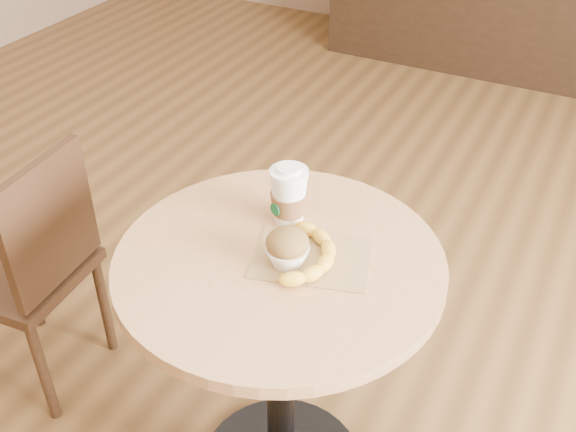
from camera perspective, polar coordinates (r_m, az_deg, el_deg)
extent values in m
cylinder|color=black|center=(1.68, -0.65, -13.47)|extent=(0.07, 0.07, 0.72)
cylinder|color=tan|center=(1.42, -0.74, -3.94)|extent=(0.70, 0.70, 0.03)
cube|color=#362113|center=(2.08, -21.73, -4.47)|extent=(0.37, 0.37, 0.03)
cylinder|color=#362113|center=(2.36, -21.13, -5.06)|extent=(0.03, 0.03, 0.39)
cylinder|color=#362113|center=(2.20, -15.32, -7.14)|extent=(0.03, 0.03, 0.39)
cylinder|color=#362113|center=(2.05, -20.05, -12.15)|extent=(0.03, 0.03, 0.39)
cube|color=#362113|center=(1.86, -19.60, -0.64)|extent=(0.06, 0.33, 0.36)
cube|color=olive|center=(1.41, 2.05, -3.56)|extent=(0.28, 0.24, 0.00)
cylinder|color=white|center=(1.45, 0.08, 3.70)|extent=(0.09, 0.09, 0.01)
cylinder|color=white|center=(1.44, 0.08, 4.03)|extent=(0.05, 0.05, 0.01)
cylinder|color=#085329|center=(1.47, -1.12, 0.54)|extent=(0.03, 0.01, 0.03)
ellipsoid|color=brown|center=(1.36, -0.05, -2.28)|extent=(0.09, 0.09, 0.06)
ellipsoid|color=#F8EEC6|center=(1.35, -0.05, -1.67)|extent=(0.03, 0.03, 0.02)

